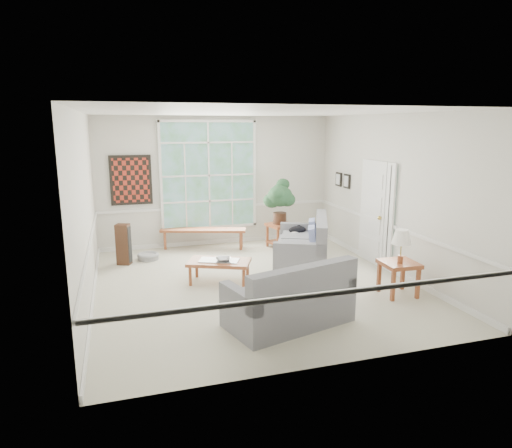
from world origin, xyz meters
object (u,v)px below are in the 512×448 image
(side_table, at_px, (398,278))
(end_table, at_px, (281,236))
(loveseat_right, at_px, (301,242))
(loveseat_front, at_px, (289,292))
(coffee_table, at_px, (219,271))

(side_table, bearing_deg, end_table, 103.67)
(loveseat_right, height_order, loveseat_front, loveseat_right)
(loveseat_right, relative_size, side_table, 3.25)
(loveseat_right, distance_m, side_table, 2.16)
(loveseat_right, distance_m, coffee_table, 1.86)
(loveseat_right, relative_size, end_table, 3.34)
(side_table, bearing_deg, loveseat_right, 115.93)
(coffee_table, bearing_deg, loveseat_front, -50.08)
(loveseat_front, xyz_separation_m, side_table, (2.16, 0.52, -0.19))
(coffee_table, bearing_deg, end_table, 69.96)
(end_table, height_order, side_table, side_table)
(loveseat_right, relative_size, coffee_table, 1.71)
(loveseat_front, distance_m, coffee_table, 2.09)
(loveseat_right, bearing_deg, end_table, 110.43)
(loveseat_front, relative_size, side_table, 3.03)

